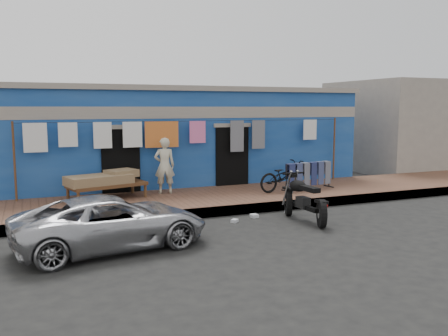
% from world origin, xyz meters
% --- Properties ---
extents(ground, '(80.00, 80.00, 0.00)m').
position_xyz_m(ground, '(0.00, 0.00, 0.00)').
color(ground, black).
rests_on(ground, ground).
extents(sidewalk, '(28.00, 3.00, 0.25)m').
position_xyz_m(sidewalk, '(0.00, 3.00, 0.12)').
color(sidewalk, brown).
rests_on(sidewalk, ground).
extents(curb, '(28.00, 0.10, 0.25)m').
position_xyz_m(curb, '(0.00, 1.55, 0.12)').
color(curb, gray).
rests_on(curb, ground).
extents(building, '(12.20, 5.20, 3.36)m').
position_xyz_m(building, '(-0.00, 6.99, 1.69)').
color(building, navy).
rests_on(building, ground).
extents(neighbor_right, '(6.00, 5.00, 3.80)m').
position_xyz_m(neighbor_right, '(11.00, 7.00, 1.90)').
color(neighbor_right, '#9E9384').
rests_on(neighbor_right, ground).
extents(clothesline, '(10.06, 0.06, 2.10)m').
position_xyz_m(clothesline, '(-0.65, 4.25, 1.82)').
color(clothesline, brown).
rests_on(clothesline, sidewalk).
extents(car, '(3.99, 2.27, 1.06)m').
position_xyz_m(car, '(-3.22, -0.16, 0.53)').
color(car, '#AEAEB3').
rests_on(car, ground).
extents(seated_person, '(0.64, 0.48, 1.60)m').
position_xyz_m(seated_person, '(-1.07, 3.86, 1.05)').
color(seated_person, beige).
rests_on(seated_person, sidewalk).
extents(bicycle, '(1.77, 0.84, 1.10)m').
position_xyz_m(bicycle, '(2.27, 2.84, 0.80)').
color(bicycle, black).
rests_on(bicycle, sidewalk).
extents(motorcycle, '(0.77, 1.79, 1.12)m').
position_xyz_m(motorcycle, '(1.37, 0.31, 0.56)').
color(motorcycle, black).
rests_on(motorcycle, ground).
extents(charpoy, '(2.63, 2.07, 0.72)m').
position_xyz_m(charpoy, '(-2.73, 3.65, 0.61)').
color(charpoy, brown).
rests_on(charpoy, sidewalk).
extents(jeans_rack, '(1.84, 0.82, 0.84)m').
position_xyz_m(jeans_rack, '(3.12, 2.88, 0.67)').
color(jeans_rack, black).
rests_on(jeans_rack, sidewalk).
extents(litter_a, '(0.21, 0.20, 0.07)m').
position_xyz_m(litter_a, '(-0.21, 0.84, 0.04)').
color(litter_a, silver).
rests_on(litter_a, ground).
extents(litter_b, '(0.13, 0.16, 0.07)m').
position_xyz_m(litter_b, '(1.42, 1.20, 0.03)').
color(litter_b, silver).
rests_on(litter_b, ground).
extents(litter_c, '(0.16, 0.20, 0.08)m').
position_xyz_m(litter_c, '(0.44, 1.10, 0.04)').
color(litter_c, silver).
rests_on(litter_c, ground).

